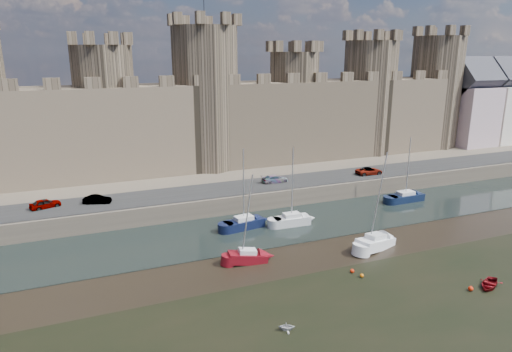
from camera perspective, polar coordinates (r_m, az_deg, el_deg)
The scene contains 19 objects.
ground at distance 38.41m, azimuth 12.43°, elevation -19.37°, with size 160.00×160.00×0.00m, color black.
water_channel at distance 57.27m, azimuth -1.13°, elevation -6.81°, with size 160.00×12.00×0.08m, color black.
quay at distance 89.99m, azimuth -9.28°, elevation 2.07°, with size 160.00×60.00×2.50m, color #4C443A.
road at distance 65.35m, azimuth -4.25°, elevation -1.67°, with size 160.00×7.00×0.10m, color black.
castle at distance 76.47m, azimuth -8.07°, elevation 7.72°, with size 108.50×11.00×29.00m.
car_0 at distance 63.21m, azimuth -24.85°, elevation -3.15°, with size 1.48×3.69×1.26m, color gray.
car_1 at distance 62.52m, azimuth -19.24°, elevation -2.80°, with size 1.23×3.52×1.16m, color gray.
car_2 at distance 68.52m, azimuth 2.38°, elevation -0.36°, with size 1.65×4.06×1.18m, color gray.
car_3 at distance 75.08m, azimuth 13.96°, elevation 0.61°, with size 2.02×4.38×1.22m, color gray.
sailboat_1 at distance 57.61m, azimuth -1.53°, elevation -5.86°, with size 5.34×2.74×10.22m.
sailboat_2 at distance 58.79m, azimuth 4.46°, elevation -5.44°, with size 4.77×2.02×10.14m.
sailboat_3 at distance 71.28m, azimuth 18.17°, elevation -2.47°, with size 5.52×2.24×9.62m.
sailboat_4 at distance 48.89m, azimuth -1.06°, elevation -9.99°, with size 4.30×2.09×9.66m.
sailboat_5 at distance 53.81m, azimuth 14.68°, elevation -7.98°, with size 5.56×3.59×11.19m.
dinghy_3 at distance 38.51m, azimuth 3.87°, elevation -18.27°, with size 1.16×0.71×1.35m, color beige.
dinghy_4 at distance 49.53m, azimuth 27.12°, elevation -12.02°, with size 1.99×0.58×2.78m, color maroon.
buoy_1 at distance 47.32m, azimuth 13.09°, elevation -12.03°, with size 0.40×0.40×0.40m, color orange.
buoy_3 at distance 48.01m, azimuth 11.94°, elevation -11.53°, with size 0.43×0.43×0.43m, color red.
buoy_5 at distance 48.20m, azimuth 25.25°, elevation -12.61°, with size 0.47×0.47×0.47m, color #F5290A.
Camera 1 is at (-18.67, -25.64, 21.68)m, focal length 32.00 mm.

